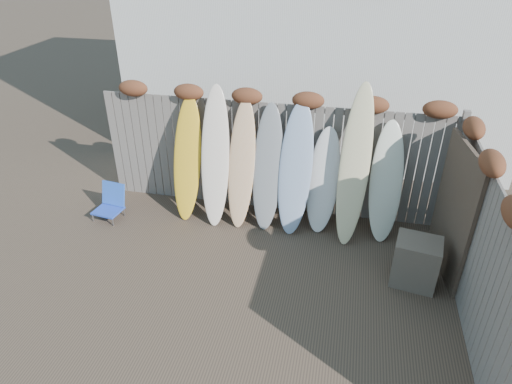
% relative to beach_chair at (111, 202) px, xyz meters
% --- Properties ---
extents(ground, '(80.00, 80.00, 0.00)m').
position_rel_beach_chair_xyz_m(ground, '(2.69, -1.51, -0.28)').
color(ground, '#493A2D').
extents(back_fence, '(6.05, 0.28, 2.24)m').
position_rel_beach_chair_xyz_m(back_fence, '(2.75, 0.88, 0.90)').
color(back_fence, slate).
rests_on(back_fence, ground).
extents(right_fence, '(0.28, 4.40, 2.24)m').
position_rel_beach_chair_xyz_m(right_fence, '(5.69, -1.26, 0.86)').
color(right_fence, slate).
rests_on(right_fence, ground).
extents(beach_chair, '(0.52, 0.54, 0.60)m').
position_rel_beach_chair_xyz_m(beach_chair, '(0.00, 0.00, 0.00)').
color(beach_chair, blue).
rests_on(beach_chair, ground).
extents(wooden_crate, '(0.69, 0.61, 0.72)m').
position_rel_beach_chair_xyz_m(wooden_crate, '(5.11, -0.69, 0.08)').
color(wooden_crate, '#494137').
rests_on(wooden_crate, ground).
extents(lattice_panel, '(0.24, 1.34, 2.01)m').
position_rel_beach_chair_xyz_m(lattice_panel, '(5.55, -0.27, 0.73)').
color(lattice_panel, brown).
rests_on(lattice_panel, ground).
extents(surfboard_0, '(0.52, 0.76, 2.09)m').
position_rel_beach_chair_xyz_m(surfboard_0, '(1.32, 0.46, 0.77)').
color(surfboard_0, yellow).
rests_on(surfboard_0, ground).
extents(surfboard_1, '(0.55, 0.85, 2.30)m').
position_rel_beach_chair_xyz_m(surfboard_1, '(1.84, 0.42, 0.87)').
color(surfboard_1, silver).
rests_on(surfboard_1, ground).
extents(surfboard_2, '(0.47, 0.76, 2.11)m').
position_rel_beach_chair_xyz_m(surfboard_2, '(2.29, 0.43, 0.77)').
color(surfboard_2, '#FFC97D').
rests_on(surfboard_2, ground).
extents(surfboard_3, '(0.50, 0.74, 2.06)m').
position_rel_beach_chair_xyz_m(surfboard_3, '(2.73, 0.45, 0.75)').
color(surfboard_3, gray).
rests_on(surfboard_3, ground).
extents(surfboard_4, '(0.59, 0.78, 2.13)m').
position_rel_beach_chair_xyz_m(surfboard_4, '(3.19, 0.43, 0.79)').
color(surfboard_4, '#93A8CB').
rests_on(surfboard_4, ground).
extents(surfboard_5, '(0.57, 0.66, 1.73)m').
position_rel_beach_chair_xyz_m(surfboard_5, '(3.65, 0.51, 0.58)').
color(surfboard_5, white).
rests_on(surfboard_5, ground).
extents(surfboard_6, '(0.54, 0.91, 2.49)m').
position_rel_beach_chair_xyz_m(surfboard_6, '(4.12, 0.38, 0.97)').
color(surfboard_6, beige).
rests_on(surfboard_6, ground).
extents(surfboard_7, '(0.56, 0.72, 1.92)m').
position_rel_beach_chair_xyz_m(surfboard_7, '(4.65, 0.49, 0.68)').
color(surfboard_7, silver).
rests_on(surfboard_7, ground).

